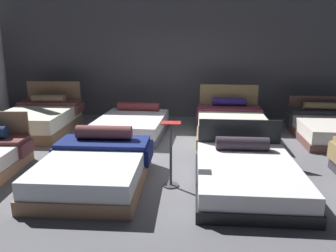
# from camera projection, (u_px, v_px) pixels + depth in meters

# --- Properties ---
(ground_plane) EXTENTS (18.00, 18.00, 0.02)m
(ground_plane) POSITION_uv_depth(u_px,v_px,m) (177.00, 153.00, 6.45)
(ground_plane) COLOR #5B5B60
(showroom_back_wall) EXTENTS (18.00, 0.06, 3.50)m
(showroom_back_wall) POSITION_uv_depth(u_px,v_px,m) (184.00, 54.00, 9.08)
(showroom_back_wall) COLOR #47474C
(showroom_back_wall) RESTS_ON ground_plane
(bed_1) EXTENTS (1.60, 2.00, 0.75)m
(bed_1) POSITION_uv_depth(u_px,v_px,m) (95.00, 168.00, 5.02)
(bed_1) COLOR #926B4F
(bed_1) RESTS_ON ground_plane
(bed_2) EXTENTS (1.51, 2.12, 0.80)m
(bed_2) POSITION_uv_depth(u_px,v_px,m) (247.00, 174.00, 4.90)
(bed_2) COLOR black
(bed_2) RESTS_ON ground_plane
(bed_4) EXTENTS (1.61, 2.22, 1.08)m
(bed_4) POSITION_uv_depth(u_px,v_px,m) (40.00, 119.00, 7.90)
(bed_4) COLOR brown
(bed_4) RESTS_ON ground_plane
(bed_5) EXTENTS (1.63, 2.13, 0.62)m
(bed_5) POSITION_uv_depth(u_px,v_px,m) (132.00, 125.00, 7.67)
(bed_5) COLOR #4A4E5B
(bed_5) RESTS_ON ground_plane
(bed_6) EXTENTS (1.60, 2.13, 1.05)m
(bed_6) POSITION_uv_depth(u_px,v_px,m) (231.00, 124.00, 7.53)
(bed_6) COLOR brown
(bed_6) RESTS_ON ground_plane
(bed_7) EXTENTS (1.68, 2.12, 0.79)m
(bed_7) POSITION_uv_depth(u_px,v_px,m) (332.00, 128.00, 7.35)
(bed_7) COLOR brown
(bed_7) RESTS_ON ground_plane
(price_sign) EXTENTS (0.28, 0.24, 0.99)m
(price_sign) POSITION_uv_depth(u_px,v_px,m) (171.00, 162.00, 4.89)
(price_sign) COLOR #3F3F44
(price_sign) RESTS_ON ground_plane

